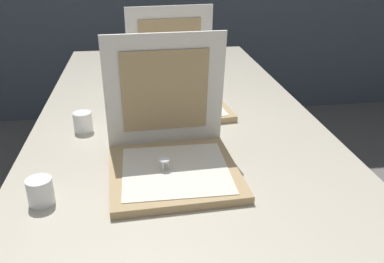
% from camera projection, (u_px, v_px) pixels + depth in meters
% --- Properties ---
extents(table, '(0.97, 2.29, 0.74)m').
position_uv_depth(table, '(179.00, 139.00, 1.39)').
color(table, '#BCB29E').
rests_on(table, ground).
extents(pizza_box_front, '(0.35, 0.35, 0.35)m').
position_uv_depth(pizza_box_front, '(172.00, 153.00, 1.09)').
color(pizza_box_front, tan).
rests_on(pizza_box_front, table).
extents(pizza_box_middle, '(0.37, 0.38, 0.36)m').
position_uv_depth(pizza_box_middle, '(177.00, 93.00, 1.53)').
color(pizza_box_middle, tan).
rests_on(pizza_box_middle, table).
extents(cup_white_mid, '(0.06, 0.06, 0.07)m').
position_uv_depth(cup_white_mid, '(83.00, 122.00, 1.33)').
color(cup_white_mid, white).
rests_on(cup_white_mid, table).
extents(cup_white_far, '(0.06, 0.06, 0.07)m').
position_uv_depth(cup_white_far, '(117.00, 84.00, 1.69)').
color(cup_white_far, white).
rests_on(cup_white_far, table).
extents(cup_white_near_left, '(0.06, 0.06, 0.07)m').
position_uv_depth(cup_white_near_left, '(40.00, 192.00, 0.96)').
color(cup_white_near_left, white).
rests_on(cup_white_near_left, table).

